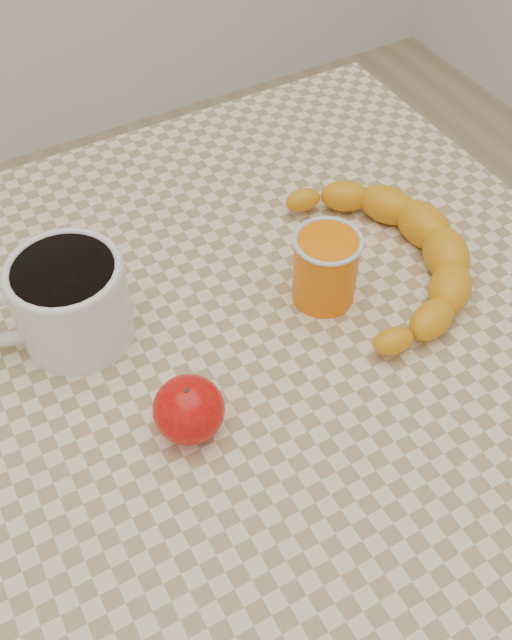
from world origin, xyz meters
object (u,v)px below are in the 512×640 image
apple (189,409)px  coffee_mug (68,299)px  banana (386,255)px  orange_juice_glass (325,267)px  table (256,379)px

apple → coffee_mug: bearing=108.6°
apple → banana: (0.28, 0.08, -0.01)m
orange_juice_glass → table: bearing=-173.5°
coffee_mug → banana: (0.34, -0.08, -0.03)m
coffee_mug → banana: 0.35m
coffee_mug → orange_juice_glass: coffee_mug is taller
coffee_mug → orange_juice_glass: size_ratio=1.98×
orange_juice_glass → apple: bearing=-157.6°
apple → banana: bearing=16.1°
table → apple: bearing=-146.9°
table → banana: 0.20m
coffee_mug → orange_juice_glass: (0.26, -0.08, -0.01)m
coffee_mug → banana: size_ratio=0.46×
table → apple: (-0.11, -0.07, 0.12)m
table → orange_juice_glass: size_ratio=9.32×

